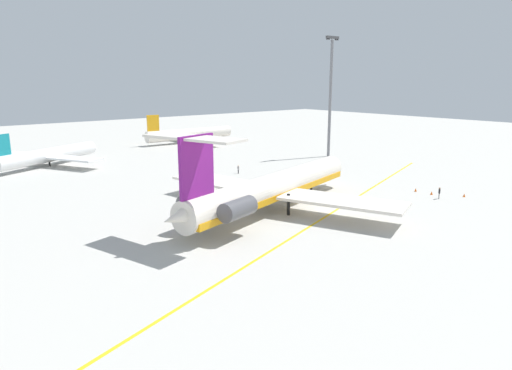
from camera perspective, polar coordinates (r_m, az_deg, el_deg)
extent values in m
plane|color=#B7B5AD|center=(66.44, 8.76, -3.10)|extent=(331.08, 331.08, 0.00)
cylinder|color=silver|center=(65.25, 2.25, -0.25)|extent=(36.91, 13.78, 3.97)
cone|color=silver|center=(81.22, 9.33, 2.22)|extent=(5.00, 4.78, 3.81)
cone|color=silver|center=(50.98, -9.10, -3.79)|extent=(6.48, 4.80, 3.37)
cube|color=orange|center=(65.46, 2.24, -1.01)|extent=(36.13, 13.64, 0.87)
cube|color=silver|center=(71.91, -4.30, 0.40)|extent=(8.85, 17.33, 0.40)
cube|color=silver|center=(61.44, 10.75, -1.98)|extent=(11.83, 17.66, 0.40)
cylinder|color=#515156|center=(57.15, -7.41, -1.96)|extent=(5.40, 3.55, 2.30)
cube|color=silver|center=(56.71, -6.89, -2.06)|extent=(3.21, 2.02, 0.48)
cylinder|color=#515156|center=(53.21, -2.29, -2.98)|extent=(5.40, 3.55, 2.30)
cube|color=silver|center=(53.62, -2.88, -2.87)|extent=(3.21, 2.02, 0.48)
cube|color=#7A197F|center=(51.53, -7.40, 2.33)|extent=(5.28, 1.82, 7.03)
cube|color=silver|center=(52.92, -10.38, 6.05)|extent=(5.13, 6.57, 0.28)
cube|color=silver|center=(48.65, -5.04, 5.62)|extent=(5.13, 6.57, 0.28)
cylinder|color=black|center=(75.25, 6.90, 0.04)|extent=(0.44, 0.44, 3.01)
cylinder|color=black|center=(66.40, -0.65, -1.61)|extent=(0.44, 0.44, 3.01)
cylinder|color=black|center=(63.06, 4.06, -2.43)|extent=(0.44, 0.44, 3.01)
cylinder|color=white|center=(108.79, -24.43, 3.42)|extent=(23.98, 14.23, 3.03)
cone|color=white|center=(117.58, -19.90, 4.44)|extent=(3.52, 3.69, 2.88)
cube|color=white|center=(114.30, -26.90, 3.43)|extent=(9.19, 12.32, 0.36)
cube|color=white|center=(103.59, -21.67, 3.06)|extent=(9.19, 12.32, 0.36)
cube|color=teal|center=(101.48, -29.06, 4.38)|extent=(3.09, 1.77, 4.14)
cylinder|color=black|center=(108.99, -24.36, 2.73)|extent=(0.36, 0.36, 2.04)
cylinder|color=silver|center=(138.05, -8.23, 6.32)|extent=(27.60, 4.20, 3.29)
cone|color=silver|center=(145.29, -3.49, 6.75)|extent=(2.79, 3.21, 3.12)
cube|color=silver|center=(144.99, -9.79, 6.44)|extent=(5.20, 12.71, 0.39)
cube|color=silver|center=(131.31, -6.50, 5.88)|extent=(5.20, 12.71, 0.39)
cube|color=orange|center=(132.32, -12.71, 7.54)|extent=(3.60, 0.45, 4.48)
cylinder|color=black|center=(138.22, -8.21, 5.73)|extent=(0.39, 0.39, 2.21)
cylinder|color=black|center=(77.18, 21.84, -1.30)|extent=(0.11, 0.11, 0.87)
cylinder|color=black|center=(77.33, 21.84, -1.28)|extent=(0.11, 0.11, 0.87)
cylinder|color=#262628|center=(77.08, 21.89, -0.73)|extent=(0.29, 0.29, 0.69)
sphere|color=#8C6647|center=(76.97, 21.92, -0.38)|extent=(0.27, 0.27, 0.27)
cylinder|color=#262628|center=(76.88, 21.89, -0.74)|extent=(0.08, 0.08, 0.59)
cylinder|color=#262628|center=(77.26, 21.90, -0.67)|extent=(0.08, 0.08, 0.59)
cylinder|color=black|center=(91.16, -2.26, 1.69)|extent=(0.10, 0.10, 0.81)
cylinder|color=black|center=(91.07, -2.19, 1.68)|extent=(0.10, 0.10, 0.81)
cylinder|color=gray|center=(90.97, -2.23, 2.13)|extent=(0.27, 0.27, 0.64)
sphere|color=#DBB28E|center=(90.89, -2.23, 2.41)|extent=(0.25, 0.25, 0.25)
cylinder|color=gray|center=(91.08, -2.31, 2.16)|extent=(0.07, 0.07, 0.54)
cylinder|color=gray|center=(90.86, -2.14, 2.14)|extent=(0.07, 0.07, 0.54)
cone|color=#EA590F|center=(79.62, 21.04, -0.94)|extent=(0.40, 0.40, 0.55)
cone|color=#EA590F|center=(80.09, 24.51, -1.17)|extent=(0.40, 0.40, 0.55)
cone|color=#EA590F|center=(80.94, 19.27, -0.58)|extent=(0.40, 0.40, 0.55)
cube|color=gold|center=(60.46, 7.48, -4.68)|extent=(98.61, 33.38, 0.01)
cylinder|color=slate|center=(111.90, 9.23, 10.46)|extent=(0.70, 0.70, 27.28)
cube|color=#424244|center=(112.21, 9.51, 17.69)|extent=(4.00, 0.60, 0.60)
cube|color=#2D2D30|center=(111.06, 8.97, 17.58)|extent=(0.70, 0.50, 0.44)
cube|color=#2D2D30|center=(113.31, 10.02, 17.44)|extent=(0.70, 0.50, 0.44)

